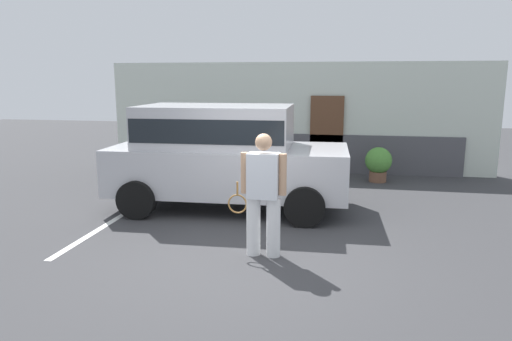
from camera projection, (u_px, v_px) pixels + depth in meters
The scene contains 6 objects.
ground_plane at pixel (246, 257), 6.84m from camera, with size 40.00×40.00×0.00m, color #38383A.
parking_stripe_0 at pixel (119, 217), 8.79m from camera, with size 0.12×4.40×0.01m, color silver.
house_frontage at pixel (296, 120), 13.05m from camera, with size 10.65×0.40×3.00m.
parked_suv at pixel (224, 152), 9.19m from camera, with size 4.66×2.28×2.05m.
tennis_player_man at pixel (263, 194), 6.72m from camera, with size 0.92×0.30×1.80m.
potted_plant_by_porch at pixel (378, 163), 11.71m from camera, with size 0.66×0.66×0.87m.
Camera 1 is at (1.35, -6.32, 2.57)m, focal length 32.78 mm.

